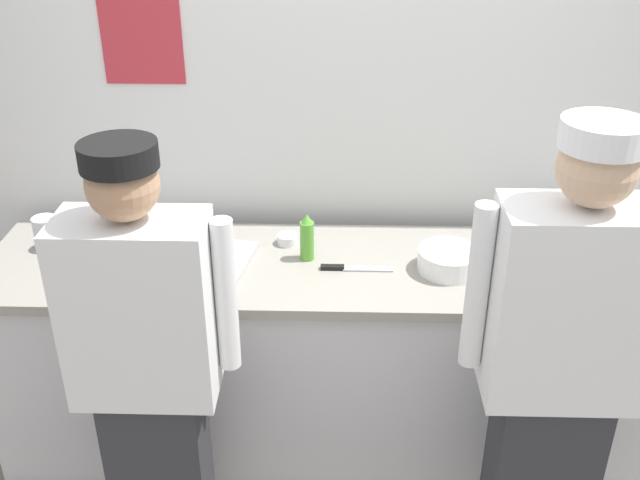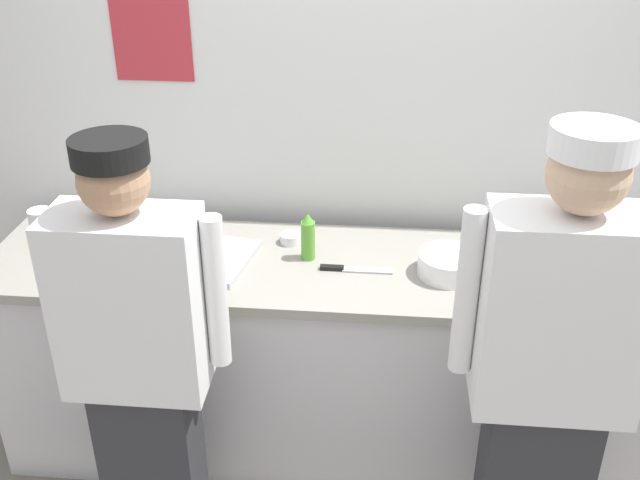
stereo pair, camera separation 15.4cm
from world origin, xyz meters
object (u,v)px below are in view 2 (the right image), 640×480
object	(u,v)px
ramekin_yellow_sauce	(496,248)
deli_cup	(58,230)
sheet_tray	(184,255)
ramekin_orange_sauce	(66,254)
chefs_knife	(350,269)
ramekin_green_sauce	(290,238)
plate_stack_front	(449,264)
chef_near_left	(139,359)
chef_center	(551,375)
mixing_bowl_steel	(585,255)
squeeze_bottle_primary	(308,237)

from	to	relation	value
ramekin_yellow_sauce	deli_cup	distance (m)	1.76
sheet_tray	deli_cup	distance (m)	0.55
ramekin_yellow_sauce	ramekin_orange_sauce	world-z (taller)	ramekin_yellow_sauce
ramekin_yellow_sauce	chefs_knife	distance (m)	0.60
sheet_tray	ramekin_green_sauce	bearing A→B (deg)	21.99
plate_stack_front	ramekin_green_sauce	xyz separation A→B (m)	(-0.62, 0.19, -0.02)
chef_near_left	chefs_knife	world-z (taller)	chef_near_left
chef_near_left	chefs_knife	distance (m)	0.85
chef_center	mixing_bowl_steel	xyz separation A→B (m)	(0.24, 0.67, 0.06)
ramekin_green_sauce	ramekin_orange_sauce	world-z (taller)	same
chef_near_left	ramekin_orange_sauce	world-z (taller)	chef_near_left
chef_near_left	mixing_bowl_steel	world-z (taller)	chef_near_left
sheet_tray	chef_center	bearing A→B (deg)	-25.10
plate_stack_front	chefs_knife	bearing A→B (deg)	-178.86
chef_center	ramekin_green_sauce	world-z (taller)	chef_center
chef_center	ramekin_orange_sauce	size ratio (longest dim) A/B	18.07
squeeze_bottle_primary	ramekin_green_sauce	xyz separation A→B (m)	(-0.09, 0.12, -0.07)
chef_center	squeeze_bottle_primary	size ratio (longest dim) A/B	8.90
chefs_knife	squeeze_bottle_primary	bearing A→B (deg)	154.46
ramekin_orange_sauce	deli_cup	xyz separation A→B (m)	(-0.09, 0.15, 0.03)
ramekin_orange_sauce	mixing_bowl_steel	bearing A→B (deg)	3.30
deli_cup	squeeze_bottle_primary	bearing A→B (deg)	-2.99
chef_near_left	mixing_bowl_steel	xyz separation A→B (m)	(1.53, 0.65, 0.11)
ramekin_orange_sauce	sheet_tray	bearing A→B (deg)	6.79
sheet_tray	ramekin_green_sauce	xyz separation A→B (m)	(0.40, 0.16, 0.01)
chef_center	plate_stack_front	size ratio (longest dim) A/B	7.21
chef_center	ramekin_green_sauce	xyz separation A→B (m)	(-0.90, 0.77, 0.03)
plate_stack_front	sheet_tray	size ratio (longest dim) A/B	0.45
chef_near_left	chef_center	distance (m)	1.30
chef_center	mixing_bowl_steel	bearing A→B (deg)	70.37
chef_center	ramekin_yellow_sauce	world-z (taller)	chef_center
mixing_bowl_steel	ramekin_orange_sauce	world-z (taller)	mixing_bowl_steel
sheet_tray	deli_cup	world-z (taller)	deli_cup
chef_near_left	ramekin_green_sauce	xyz separation A→B (m)	(0.40, 0.75, 0.07)
sheet_tray	chefs_knife	world-z (taller)	sheet_tray
ramekin_orange_sauce	chefs_knife	xyz separation A→B (m)	(1.10, 0.01, -0.02)
squeeze_bottle_primary	ramekin_green_sauce	size ratio (longest dim) A/B	2.31
chefs_knife	ramekin_green_sauce	bearing A→B (deg)	141.51
sheet_tray	ramekin_orange_sauce	bearing A→B (deg)	-173.21
ramekin_yellow_sauce	chef_near_left	bearing A→B (deg)	-148.79
mixing_bowl_steel	ramekin_green_sauce	bearing A→B (deg)	174.94
chef_near_left	sheet_tray	size ratio (longest dim) A/B	3.09
chef_near_left	chef_center	xyz separation A→B (m)	(1.29, -0.02, 0.05)
sheet_tray	squeeze_bottle_primary	world-z (taller)	squeeze_bottle_primary
plate_stack_front	mixing_bowl_steel	world-z (taller)	mixing_bowl_steel
ramekin_yellow_sauce	ramekin_orange_sauce	size ratio (longest dim) A/B	1.04
chef_center	ramekin_yellow_sauce	distance (m)	0.76
plate_stack_front	ramekin_orange_sauce	bearing A→B (deg)	-179.20
plate_stack_front	sheet_tray	world-z (taller)	plate_stack_front
deli_cup	ramekin_green_sauce	bearing A→B (deg)	4.13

